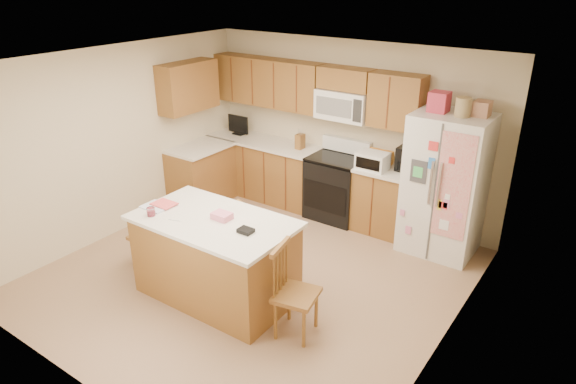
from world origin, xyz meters
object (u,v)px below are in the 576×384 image
Objects in this scene: windsor_chair_left at (149,236)px; windsor_chair_back at (256,240)px; island at (216,258)px; windsor_chair_right at (294,294)px; stove at (337,186)px; refrigerator at (445,183)px.

windsor_chair_back reaches higher than windsor_chair_left.
windsor_chair_right is at bearing -2.27° from island.
windsor_chair_right is (1.00, -0.68, 0.02)m from windsor_chair_back.
stove is 2.75m from windsor_chair_left.
windsor_chair_back is at bearing -90.62° from stove.
stove is 1.23× the size of windsor_chair_back.
stove is 1.63m from refrigerator.
stove is 0.55× the size of refrigerator.
stove is at bearing 111.15° from windsor_chair_right.
windsor_chair_left is at bearing -179.73° from island.
stove is 1.85m from windsor_chair_back.
refrigerator is 2.44m from windsor_chair_back.
windsor_chair_back is at bearing 145.86° from windsor_chair_right.
refrigerator reaches higher than windsor_chair_left.
island is 1.06m from windsor_chair_right.
refrigerator is 2.22× the size of windsor_chair_back.
windsor_chair_left is (-1.15, -2.49, -0.06)m from stove.
island is 1.98× the size of windsor_chair_left.
stove is at bearing 65.23° from windsor_chair_left.
windsor_chair_back is (1.13, 0.64, 0.02)m from windsor_chair_left.
windsor_chair_right is at bearing -0.99° from windsor_chair_left.
windsor_chair_back is 0.95× the size of windsor_chair_right.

